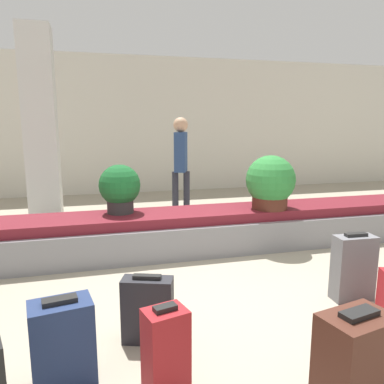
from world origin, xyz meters
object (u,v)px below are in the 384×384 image
object	(u,v)px
pillar	(41,127)
potted_plant_1	(120,188)
traveler_0	(181,159)
suitcase_8	(148,310)
suitcase_6	(63,344)
potted_plant_0	(270,183)
suitcase_3	(166,354)
suitcase_4	(353,268)
suitcase_7	(354,370)

from	to	relation	value
pillar	potted_plant_1	xyz separation A→B (m)	(1.13, -1.95, -0.75)
traveler_0	suitcase_8	bearing A→B (deg)	-174.58
pillar	suitcase_6	size ratio (longest dim) A/B	5.37
suitcase_6	potted_plant_0	distance (m)	3.38
suitcase_3	traveler_0	distance (m)	4.37
suitcase_3	potted_plant_0	size ratio (longest dim) A/B	0.84
suitcase_3	potted_plant_0	xyz separation A→B (m)	(1.89, 2.47, 0.59)
suitcase_4	potted_plant_1	xyz separation A→B (m)	(-2.03, 1.90, 0.54)
suitcase_6	suitcase_8	distance (m)	0.69
suitcase_3	potted_plant_1	distance (m)	2.79
pillar	traveler_0	distance (m)	2.38
suitcase_6	suitcase_7	distance (m)	1.74
pillar	suitcase_4	xyz separation A→B (m)	(3.16, -3.85, -1.28)
suitcase_6	suitcase_8	world-z (taller)	suitcase_6
pillar	traveler_0	bearing A→B (deg)	-12.72
traveler_0	suitcase_6	bearing A→B (deg)	179.17
pillar	suitcase_7	bearing A→B (deg)	-67.08
pillar	suitcase_6	world-z (taller)	pillar
pillar	suitcase_8	xyz separation A→B (m)	(1.18, -4.06, -1.34)
suitcase_3	suitcase_6	bearing A→B (deg)	141.12
suitcase_8	traveler_0	bearing A→B (deg)	92.17
potted_plant_0	pillar	bearing A→B (deg)	144.44
suitcase_6	suitcase_4	bearing A→B (deg)	1.99
suitcase_8	traveler_0	xyz separation A→B (m)	(1.08, 3.55, 0.80)
potted_plant_0	potted_plant_1	distance (m)	1.98
potted_plant_0	suitcase_6	bearing A→B (deg)	-138.63
suitcase_3	suitcase_6	world-z (taller)	suitcase_3
potted_plant_1	pillar	bearing A→B (deg)	120.06
suitcase_7	potted_plant_0	bearing A→B (deg)	60.58
traveler_0	pillar	bearing A→B (deg)	99.57
potted_plant_0	traveler_0	world-z (taller)	traveler_0
pillar	suitcase_3	bearing A→B (deg)	-75.58
potted_plant_1	suitcase_7	bearing A→B (deg)	-71.88
suitcase_7	potted_plant_1	world-z (taller)	potted_plant_1
suitcase_3	potted_plant_1	size ratio (longest dim) A/B	0.97
suitcase_7	suitcase_4	bearing A→B (deg)	40.50
suitcase_6	suitcase_7	xyz separation A→B (m)	(1.58, -0.73, 0.04)
suitcase_4	potted_plant_0	size ratio (longest dim) A/B	0.91
suitcase_6	suitcase_3	bearing A→B (deg)	-34.23
suitcase_7	traveler_0	world-z (taller)	traveler_0
suitcase_3	suitcase_7	bearing A→B (deg)	-40.20
potted_plant_1	suitcase_8	bearing A→B (deg)	-88.65
suitcase_7	traveler_0	bearing A→B (deg)	76.92
suitcase_3	suitcase_8	xyz separation A→B (m)	(-0.02, 0.62, -0.03)
suitcase_4	suitcase_8	size ratio (longest dim) A/B	1.22
pillar	suitcase_7	xyz separation A→B (m)	(2.17, -5.14, -1.27)
suitcase_8	suitcase_3	bearing A→B (deg)	-68.86
suitcase_7	suitcase_8	xyz separation A→B (m)	(-0.99, 1.08, -0.07)
suitcase_3	suitcase_7	xyz separation A→B (m)	(0.97, -0.46, 0.04)
potted_plant_1	traveler_0	world-z (taller)	traveler_0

